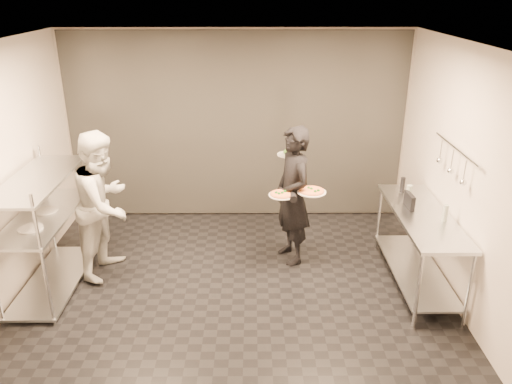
{
  "coord_description": "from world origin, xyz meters",
  "views": [
    {
      "loc": [
        0.24,
        -5.14,
        3.34
      ],
      "look_at": [
        0.27,
        0.22,
        1.1
      ],
      "focal_mm": 35.0,
      "sensor_mm": 36.0,
      "label": 1
    }
  ],
  "objects_px": {
    "pass_rack": "(45,227)",
    "waiter": "(293,196)",
    "prep_counter": "(420,237)",
    "bottle_clear": "(445,213)",
    "salad_plate": "(288,153)",
    "pizza_plate_far": "(312,191)",
    "pizza_plate_near": "(282,194)",
    "pos_monitor": "(409,201)",
    "chef": "(104,204)",
    "bottle_green": "(409,194)",
    "bottle_dark": "(403,185)"
  },
  "relations": [
    {
      "from": "pass_rack",
      "to": "waiter",
      "type": "distance_m",
      "value": 2.95
    },
    {
      "from": "prep_counter",
      "to": "bottle_clear",
      "type": "height_order",
      "value": "bottle_clear"
    },
    {
      "from": "salad_plate",
      "to": "pass_rack",
      "type": "bearing_deg",
      "value": -161.75
    },
    {
      "from": "prep_counter",
      "to": "pizza_plate_far",
      "type": "bearing_deg",
      "value": 162.48
    },
    {
      "from": "pizza_plate_near",
      "to": "pos_monitor",
      "type": "distance_m",
      "value": 1.49
    },
    {
      "from": "pizza_plate_near",
      "to": "chef",
      "type": "bearing_deg",
      "value": -179.66
    },
    {
      "from": "pizza_plate_near",
      "to": "pos_monitor",
      "type": "height_order",
      "value": "pos_monitor"
    },
    {
      "from": "prep_counter",
      "to": "bottle_green",
      "type": "distance_m",
      "value": 0.51
    },
    {
      "from": "chef",
      "to": "bottle_green",
      "type": "relative_size",
      "value": 7.68
    },
    {
      "from": "pass_rack",
      "to": "pizza_plate_far",
      "type": "distance_m",
      "value": 3.13
    },
    {
      "from": "waiter",
      "to": "pizza_plate_far",
      "type": "bearing_deg",
      "value": 24.93
    },
    {
      "from": "chef",
      "to": "bottle_green",
      "type": "height_order",
      "value": "chef"
    },
    {
      "from": "bottle_green",
      "to": "bottle_clear",
      "type": "bearing_deg",
      "value": -61.81
    },
    {
      "from": "pizza_plate_far",
      "to": "bottle_clear",
      "type": "distance_m",
      "value": 1.52
    },
    {
      "from": "pos_monitor",
      "to": "bottle_green",
      "type": "relative_size",
      "value": 1.06
    },
    {
      "from": "pizza_plate_far",
      "to": "pos_monitor",
      "type": "distance_m",
      "value": 1.14
    },
    {
      "from": "pos_monitor",
      "to": "bottle_dark",
      "type": "xyz_separation_m",
      "value": [
        0.05,
        0.48,
        0.01
      ]
    },
    {
      "from": "chef",
      "to": "bottle_clear",
      "type": "relative_size",
      "value": 9.08
    },
    {
      "from": "salad_plate",
      "to": "bottle_clear",
      "type": "distance_m",
      "value": 2.03
    },
    {
      "from": "pos_monitor",
      "to": "salad_plate",
      "type": "bearing_deg",
      "value": 146.84
    },
    {
      "from": "chef",
      "to": "bottle_dark",
      "type": "xyz_separation_m",
      "value": [
        3.66,
        0.3,
        0.12
      ]
    },
    {
      "from": "salad_plate",
      "to": "bottle_dark",
      "type": "xyz_separation_m",
      "value": [
        1.42,
        -0.3,
        -0.32
      ]
    },
    {
      "from": "waiter",
      "to": "chef",
      "type": "bearing_deg",
      "value": -104.58
    },
    {
      "from": "pizza_plate_near",
      "to": "bottle_clear",
      "type": "bearing_deg",
      "value": -17.52
    },
    {
      "from": "prep_counter",
      "to": "pizza_plate_far",
      "type": "relative_size",
      "value": 5.11
    },
    {
      "from": "prep_counter",
      "to": "chef",
      "type": "distance_m",
      "value": 3.76
    },
    {
      "from": "pass_rack",
      "to": "bottle_green",
      "type": "height_order",
      "value": "pass_rack"
    },
    {
      "from": "bottle_clear",
      "to": "pizza_plate_far",
      "type": "bearing_deg",
      "value": 157.09
    },
    {
      "from": "salad_plate",
      "to": "pos_monitor",
      "type": "bearing_deg",
      "value": -29.57
    },
    {
      "from": "prep_counter",
      "to": "pizza_plate_far",
      "type": "xyz_separation_m",
      "value": [
        -1.24,
        0.39,
        0.42
      ]
    },
    {
      "from": "pizza_plate_near",
      "to": "pos_monitor",
      "type": "relative_size",
      "value": 1.26
    },
    {
      "from": "waiter",
      "to": "bottle_clear",
      "type": "relative_size",
      "value": 8.97
    },
    {
      "from": "salad_plate",
      "to": "bottle_clear",
      "type": "height_order",
      "value": "salad_plate"
    },
    {
      "from": "prep_counter",
      "to": "waiter",
      "type": "relative_size",
      "value": 1.01
    },
    {
      "from": "pass_rack",
      "to": "bottle_dark",
      "type": "relative_size",
      "value": 8.18
    },
    {
      "from": "waiter",
      "to": "bottle_dark",
      "type": "distance_m",
      "value": 1.39
    },
    {
      "from": "pass_rack",
      "to": "bottle_green",
      "type": "bearing_deg",
      "value": 3.89
    },
    {
      "from": "prep_counter",
      "to": "pizza_plate_near",
      "type": "relative_size",
      "value": 5.74
    },
    {
      "from": "pizza_plate_far",
      "to": "bottle_green",
      "type": "distance_m",
      "value": 1.15
    },
    {
      "from": "chef",
      "to": "salad_plate",
      "type": "distance_m",
      "value": 2.36
    },
    {
      "from": "pizza_plate_far",
      "to": "pizza_plate_near",
      "type": "bearing_deg",
      "value": -174.29
    },
    {
      "from": "chef",
      "to": "pizza_plate_near",
      "type": "distance_m",
      "value": 2.14
    },
    {
      "from": "pass_rack",
      "to": "prep_counter",
      "type": "bearing_deg",
      "value": 0.03
    },
    {
      "from": "chef",
      "to": "bottle_dark",
      "type": "bearing_deg",
      "value": -71.81
    },
    {
      "from": "pizza_plate_near",
      "to": "waiter",
      "type": "bearing_deg",
      "value": 57.43
    },
    {
      "from": "pizza_plate_far",
      "to": "bottle_clear",
      "type": "relative_size",
      "value": 1.77
    },
    {
      "from": "chef",
      "to": "pizza_plate_far",
      "type": "xyz_separation_m",
      "value": [
        2.49,
        0.05,
        0.14
      ]
    },
    {
      "from": "bottle_dark",
      "to": "bottle_green",
      "type": "bearing_deg",
      "value": -94.6
    },
    {
      "from": "bottle_clear",
      "to": "pass_rack",
      "type": "bearing_deg",
      "value": 177.45
    },
    {
      "from": "pizza_plate_near",
      "to": "pos_monitor",
      "type": "bearing_deg",
      "value": -7.5
    }
  ]
}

